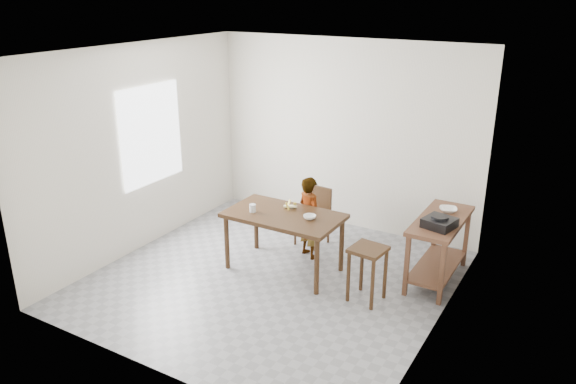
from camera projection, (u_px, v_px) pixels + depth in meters
The scene contains 17 objects.
floor at pixel (271, 280), 6.82m from camera, with size 4.00×4.00×0.04m, color gray.
ceiling at pixel (269, 50), 5.87m from camera, with size 4.00×4.00×0.04m, color white.
wall_back at pixel (345, 135), 7.98m from camera, with size 4.00×0.04×2.70m, color silver.
wall_front at pixel (143, 239), 4.71m from camera, with size 4.00×0.04×2.70m, color silver.
wall_left at pixel (139, 149), 7.30m from camera, with size 0.04×4.00×2.70m, color silver.
wall_right at pixel (448, 207), 5.39m from camera, with size 0.04×4.00×2.70m, color silver.
window_pane at pixel (152, 135), 7.39m from camera, with size 0.02×1.10×1.30m, color white.
dining_table at pixel (284, 242), 6.93m from camera, with size 1.40×0.80×0.75m, color #362111, non-canonical shape.
prep_counter at pixel (438, 249), 6.67m from camera, with size 0.50×1.20×0.80m, color brown, non-canonical shape.
child at pixel (310, 217), 7.22m from camera, with size 0.40×0.26×1.09m, color white.
dining_chair at pixel (312, 217), 7.62m from camera, with size 0.38×0.38×0.79m, color #362111, non-canonical shape.
stool at pixel (367, 274), 6.26m from camera, with size 0.37×0.37×0.65m, color #362111, non-canonical shape.
glass_tumbler at pixel (253, 208), 6.84m from camera, with size 0.08×0.08×0.10m, color silver.
small_bowl at pixel (310, 217), 6.64m from camera, with size 0.15×0.15×0.05m, color white.
banana at pixel (290, 206), 6.95m from camera, with size 0.19×0.13×0.07m, color gold, non-canonical shape.
serving_bowl at pixel (448, 210), 6.72m from camera, with size 0.21×0.21×0.05m, color white.
gas_burner at pixel (439, 223), 6.28m from camera, with size 0.32×0.32×0.11m, color black.
Camera 1 is at (3.22, -5.10, 3.35)m, focal length 35.00 mm.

